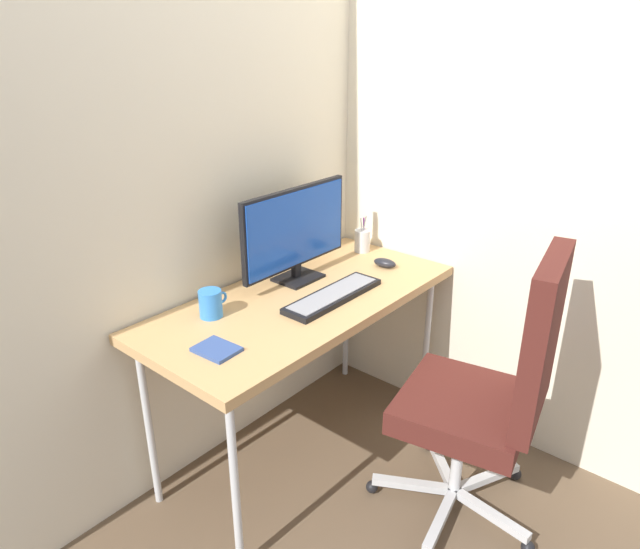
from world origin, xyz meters
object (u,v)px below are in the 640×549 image
(keyboard, at_px, (333,296))
(pen_holder, at_px, (362,240))
(monitor, at_px, (296,231))
(coffee_mug, at_px, (211,303))
(office_chair, at_px, (494,387))
(notebook, at_px, (217,349))
(mouse, at_px, (385,263))

(keyboard, bearing_deg, pen_holder, 24.54)
(monitor, relative_size, pen_holder, 3.42)
(coffee_mug, bearing_deg, monitor, -0.30)
(monitor, height_order, coffee_mug, monitor)
(office_chair, bearing_deg, notebook, 133.50)
(monitor, relative_size, coffee_mug, 4.87)
(keyboard, distance_m, coffee_mug, 0.48)
(office_chair, bearing_deg, coffee_mug, 119.20)
(pen_holder, height_order, coffee_mug, pen_holder)
(mouse, bearing_deg, monitor, 140.07)
(keyboard, relative_size, coffee_mug, 3.91)
(office_chair, xyz_separation_m, coffee_mug, (-0.50, 0.89, 0.23))
(notebook, bearing_deg, mouse, -4.17)
(office_chair, xyz_separation_m, notebook, (-0.65, 0.69, 0.18))
(monitor, bearing_deg, mouse, -31.70)
(mouse, xyz_separation_m, coffee_mug, (-0.80, 0.22, 0.03))
(keyboard, distance_m, notebook, 0.56)
(keyboard, relative_size, notebook, 3.33)
(mouse, relative_size, pen_holder, 0.62)
(keyboard, relative_size, pen_holder, 2.74)
(mouse, distance_m, pen_holder, 0.22)
(monitor, relative_size, notebook, 4.15)
(office_chair, bearing_deg, mouse, 65.84)
(monitor, xyz_separation_m, pen_holder, (0.44, -0.02, -0.16))
(coffee_mug, bearing_deg, keyboard, -31.17)
(mouse, distance_m, coffee_mug, 0.83)
(keyboard, height_order, coffee_mug, coffee_mug)
(notebook, bearing_deg, pen_holder, 6.49)
(mouse, xyz_separation_m, notebook, (-0.96, 0.01, -0.01))
(notebook, xyz_separation_m, coffee_mug, (0.15, 0.21, 0.05))
(mouse, bearing_deg, coffee_mug, 156.74)
(monitor, bearing_deg, pen_holder, -2.11)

